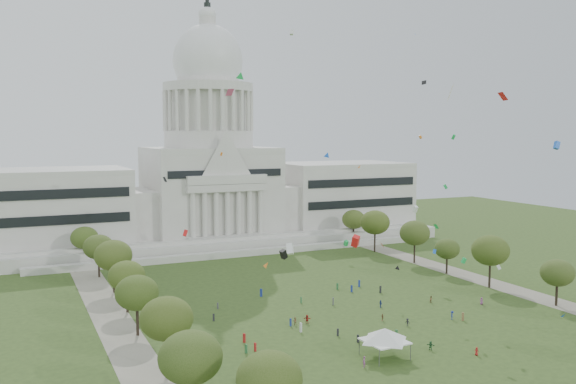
# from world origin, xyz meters

# --- Properties ---
(ground) EXTENTS (400.00, 400.00, 0.00)m
(ground) POSITION_xyz_m (0.00, 0.00, 0.00)
(ground) COLOR #33491E
(ground) RESTS_ON ground
(capitol) EXTENTS (160.00, 64.50, 91.30)m
(capitol) POSITION_xyz_m (0.00, 113.59, 22.30)
(capitol) COLOR beige
(capitol) RESTS_ON ground
(path_left) EXTENTS (8.00, 160.00, 0.04)m
(path_left) POSITION_xyz_m (-48.00, 30.00, 0.02)
(path_left) COLOR gray
(path_left) RESTS_ON ground
(path_right) EXTENTS (8.00, 160.00, 0.04)m
(path_right) POSITION_xyz_m (48.00, 30.00, 0.02)
(path_right) COLOR gray
(path_right) RESTS_ON ground
(row_tree_l_0) EXTENTS (8.85, 8.85, 12.59)m
(row_tree_l_0) POSITION_xyz_m (-45.26, -21.68, 8.95)
(row_tree_l_0) COLOR black
(row_tree_l_0) RESTS_ON ground
(row_tree_l_1) EXTENTS (8.86, 8.86, 12.59)m
(row_tree_l_1) POSITION_xyz_m (-44.07, -2.96, 8.95)
(row_tree_l_1) COLOR black
(row_tree_l_1) RESTS_ON ground
(row_tree_r_1) EXTENTS (7.58, 7.58, 10.78)m
(row_tree_r_1) POSITION_xyz_m (46.22, -1.75, 7.66)
(row_tree_r_1) COLOR black
(row_tree_r_1) RESTS_ON ground
(row_tree_l_2) EXTENTS (8.42, 8.42, 11.97)m
(row_tree_l_2) POSITION_xyz_m (-45.04, 17.30, 8.51)
(row_tree_l_2) COLOR black
(row_tree_l_2) RESTS_ON ground
(row_tree_r_2) EXTENTS (9.55, 9.55, 13.58)m
(row_tree_r_2) POSITION_xyz_m (44.17, 17.44, 9.66)
(row_tree_r_2) COLOR black
(row_tree_r_2) RESTS_ON ground
(row_tree_l_3) EXTENTS (8.12, 8.12, 11.55)m
(row_tree_l_3) POSITION_xyz_m (-44.09, 33.92, 8.21)
(row_tree_l_3) COLOR black
(row_tree_l_3) RESTS_ON ground
(row_tree_r_3) EXTENTS (7.01, 7.01, 9.98)m
(row_tree_r_3) POSITION_xyz_m (44.40, 34.48, 7.08)
(row_tree_r_3) COLOR black
(row_tree_r_3) RESTS_ON ground
(row_tree_l_4) EXTENTS (9.29, 9.29, 13.21)m
(row_tree_l_4) POSITION_xyz_m (-44.08, 52.42, 9.39)
(row_tree_l_4) COLOR black
(row_tree_l_4) RESTS_ON ground
(row_tree_r_4) EXTENTS (9.19, 9.19, 13.06)m
(row_tree_r_4) POSITION_xyz_m (44.76, 50.04, 9.29)
(row_tree_r_4) COLOR black
(row_tree_r_4) RESTS_ON ground
(row_tree_l_5) EXTENTS (8.33, 8.33, 11.85)m
(row_tree_l_5) POSITION_xyz_m (-45.22, 71.01, 8.42)
(row_tree_l_5) COLOR black
(row_tree_l_5) RESTS_ON ground
(row_tree_r_5) EXTENTS (9.82, 9.82, 13.96)m
(row_tree_r_5) POSITION_xyz_m (43.49, 70.19, 9.93)
(row_tree_r_5) COLOR black
(row_tree_r_5) RESTS_ON ground
(row_tree_l_6) EXTENTS (8.19, 8.19, 11.64)m
(row_tree_l_6) POSITION_xyz_m (-46.87, 89.14, 8.27)
(row_tree_l_6) COLOR black
(row_tree_l_6) RESTS_ON ground
(row_tree_r_6) EXTENTS (8.42, 8.42, 11.97)m
(row_tree_r_6) POSITION_xyz_m (45.96, 88.13, 8.51)
(row_tree_r_6) COLOR black
(row_tree_r_6) RESTS_ON ground
(near_tree_0) EXTENTS (8.47, 8.47, 12.04)m
(near_tree_0) POSITION_xyz_m (-38.00, -32.00, 8.56)
(near_tree_0) COLOR black
(near_tree_0) RESTS_ON ground
(event_tent) EXTENTS (10.24, 10.24, 5.40)m
(event_tent) POSITION_xyz_m (-7.86, -12.74, 4.18)
(event_tent) COLOR #4C4C4C
(event_tent) RESTS_ON ground
(person_0) EXTENTS (0.94, 0.96, 1.66)m
(person_0) POSITION_xyz_m (31.34, 6.15, 0.83)
(person_0) COLOR #994C8C
(person_0) RESTS_ON ground
(person_2) EXTENTS (0.90, 0.65, 1.67)m
(person_2) POSITION_xyz_m (21.68, 12.15, 0.84)
(person_2) COLOR olive
(person_2) RESTS_ON ground
(person_3) EXTENTS (0.97, 1.18, 1.62)m
(person_3) POSITION_xyz_m (6.29, 0.11, 0.81)
(person_3) COLOR #26262B
(person_3) RESTS_ON ground
(person_4) EXTENTS (0.64, 0.99, 1.57)m
(person_4) POSITION_xyz_m (3.61, 5.23, 0.78)
(person_4) COLOR olive
(person_4) RESTS_ON ground
(person_5) EXTENTS (1.73, 1.54, 1.80)m
(person_5) POSITION_xyz_m (-11.52, 10.44, 0.90)
(person_5) COLOR #B21E1E
(person_5) RESTS_ON ground
(person_6) EXTENTS (0.79, 0.88, 1.51)m
(person_6) POSITION_xyz_m (7.59, -18.75, 0.75)
(person_6) COLOR #B21E1E
(person_6) RESTS_ON ground
(person_7) EXTENTS (0.82, 0.86, 1.90)m
(person_7) POSITION_xyz_m (-13.53, -15.10, 0.95)
(person_7) COLOR #994C8C
(person_7) RESTS_ON ground
(person_8) EXTENTS (0.91, 0.73, 1.63)m
(person_8) POSITION_xyz_m (-14.27, 10.56, 0.82)
(person_8) COLOR olive
(person_8) RESTS_ON ground
(person_9) EXTENTS (1.22, 1.35, 1.88)m
(person_9) POSITION_xyz_m (17.53, -0.22, 0.94)
(person_9) COLOR navy
(person_9) RESTS_ON ground
(person_10) EXTENTS (0.59, 1.02, 1.70)m
(person_10) POSITION_xyz_m (8.80, 13.82, 0.85)
(person_10) COLOR navy
(person_10) RESTS_ON ground
(person_11) EXTENTS (1.44, 1.55, 1.64)m
(person_11) POSITION_xyz_m (1.90, -13.07, 0.82)
(person_11) COLOR #33723F
(person_11) RESTS_ON ground
(distant_crowd) EXTENTS (61.26, 39.84, 1.91)m
(distant_crowd) POSITION_xyz_m (-13.22, 14.45, 0.86)
(distant_crowd) COLOR #4C4C51
(distant_crowd) RESTS_ON ground
(kite_swarm) EXTENTS (77.44, 102.02, 57.82)m
(kite_swarm) POSITION_xyz_m (4.00, 9.62, 26.93)
(kite_swarm) COLOR orange
(kite_swarm) RESTS_ON ground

